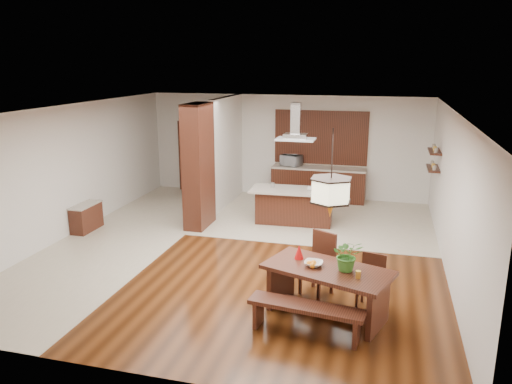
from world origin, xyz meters
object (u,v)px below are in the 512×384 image
(hallway_console, at_px, (86,217))
(dining_table, at_px, (327,281))
(dining_chair_right, at_px, (370,283))
(pendant_lantern, at_px, (331,174))
(dining_bench, at_px, (306,320))
(range_hood, at_px, (296,121))
(microwave, at_px, (291,160))
(foliage_plant, at_px, (348,255))
(island_cup, at_px, (310,189))
(dining_chair_left, at_px, (317,265))
(kitchen_island, at_px, (294,206))
(fruit_bowl, at_px, (314,264))

(hallway_console, bearing_deg, dining_table, -23.76)
(dining_chair_right, height_order, pendant_lantern, pendant_lantern)
(dining_bench, xyz_separation_m, range_hood, (-1.10, 5.00, 2.23))
(microwave, bearing_deg, foliage_plant, -50.86)
(dining_chair_right, height_order, island_cup, island_cup)
(pendant_lantern, height_order, range_hood, same)
(dining_chair_left, bearing_deg, dining_chair_right, 8.89)
(kitchen_island, xyz_separation_m, range_hood, (-0.00, 0.00, 2.03))
(foliage_plant, xyz_separation_m, microwave, (-2.13, 6.62, 0.07))
(hallway_console, relative_size, dining_table, 0.42)
(island_cup, xyz_separation_m, microwave, (-0.89, 2.31, 0.20))
(dining_table, relative_size, pendant_lantern, 1.59)
(dining_chair_right, relative_size, island_cup, 7.37)
(dining_bench, height_order, fruit_bowl, fruit_bowl)
(island_cup, bearing_deg, foliage_plant, -74.01)
(pendant_lantern, xyz_separation_m, fruit_bowl, (-0.22, 0.03, -1.43))
(kitchen_island, bearing_deg, range_hood, 87.08)
(dining_bench, relative_size, foliage_plant, 3.38)
(dining_chair_right, bearing_deg, foliage_plant, -116.62)
(fruit_bowl, height_order, range_hood, range_hood)
(dining_table, height_order, range_hood, range_hood)
(hallway_console, xyz_separation_m, kitchen_island, (4.54, 1.77, 0.12))
(dining_chair_right, distance_m, range_hood, 4.86)
(dining_chair_right, bearing_deg, range_hood, 129.56)
(dining_table, distance_m, island_cup, 4.40)
(microwave, bearing_deg, dining_bench, -56.04)
(foliage_plant, bearing_deg, range_hood, 110.17)
(dining_chair_left, height_order, range_hood, range_hood)
(range_hood, bearing_deg, dining_table, -73.12)
(foliage_plant, distance_m, kitchen_island, 4.69)
(dining_chair_left, xyz_separation_m, pendant_lantern, (0.26, -0.70, 1.72))
(pendant_lantern, xyz_separation_m, range_hood, (-1.32, 4.36, 0.22))
(dining_table, xyz_separation_m, kitchen_island, (-1.32, 4.35, -0.14))
(pendant_lantern, height_order, kitchen_island, pendant_lantern)
(pendant_lantern, xyz_separation_m, microwave, (-1.84, 6.60, -1.14))
(dining_table, relative_size, microwave, 3.76)
(island_cup, bearing_deg, dining_bench, -81.56)
(range_hood, bearing_deg, island_cup, -10.37)
(dining_table, height_order, pendant_lantern, pendant_lantern)
(fruit_bowl, relative_size, kitchen_island, 0.13)
(dining_chair_right, xyz_separation_m, fruit_bowl, (-0.85, -0.36, 0.38))
(dining_chair_left, relative_size, island_cup, 8.90)
(hallway_console, height_order, dining_chair_right, dining_chair_right)
(dining_table, relative_size, fruit_bowl, 7.39)
(range_hood, bearing_deg, fruit_bowl, -75.74)
(hallway_console, distance_m, dining_bench, 6.50)
(dining_table, height_order, fruit_bowl, fruit_bowl)
(range_hood, distance_m, microwave, 2.67)
(island_cup, height_order, microwave, microwave)
(dining_bench, bearing_deg, dining_chair_right, 50.80)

